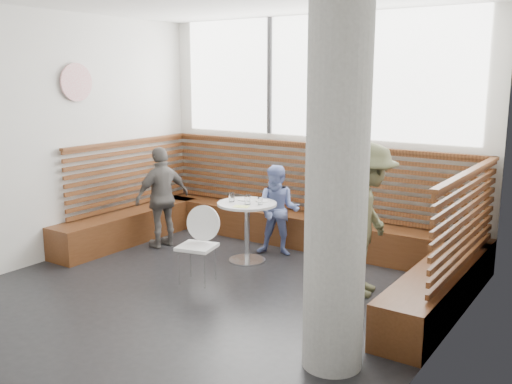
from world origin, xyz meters
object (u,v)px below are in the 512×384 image
Objects in this scene: cafe_table at (247,219)px; adult_man at (367,220)px; concrete_column at (337,178)px; cafe_chair at (201,238)px; child_left at (162,197)px; child_back at (278,211)px.

adult_man reaches higher than cafe_table.
cafe_chair is (-2.18, 0.94, -1.08)m from concrete_column.
child_left is at bearing 136.37° from cafe_chair.
child_left is (-1.34, 0.79, 0.19)m from cafe_chair.
cafe_table is at bearing -132.10° from child_back.
adult_man is at bearing -42.93° from child_back.
concrete_column is 3.01m from cafe_table.
child_left is (-1.37, -0.11, 0.15)m from cafe_table.
concrete_column reaches higher than child_back.
child_left is (-3.10, 0.06, -0.13)m from adult_man.
concrete_column reaches higher than cafe_chair.
concrete_column is 4.02m from child_left.
adult_man is (1.73, -0.17, 0.28)m from cafe_table.
adult_man reaches higher than cafe_chair.
concrete_column is 1.90× the size of adult_man.
concrete_column is at bearing -40.47° from cafe_table.
cafe_table is 0.64× the size of child_back.
child_back is at bearing 125.32° from child_left.
child_back is (-1.96, 2.30, -0.99)m from concrete_column.
cafe_table is 1.38m from child_left.
adult_man is 1.18× the size of child_left.
cafe_table is 0.47× the size of adult_man.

